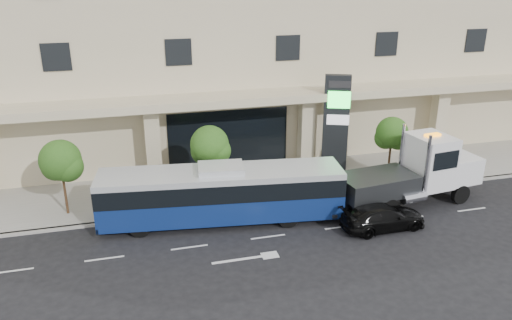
{
  "coord_description": "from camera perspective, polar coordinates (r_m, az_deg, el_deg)",
  "views": [
    {
      "loc": [
        -6.3,
        -22.85,
        12.69
      ],
      "look_at": [
        0.3,
        2.0,
        2.86
      ],
      "focal_mm": 35.0,
      "sensor_mm": 36.0,
      "label": 1
    }
  ],
  "objects": [
    {
      "name": "ground",
      "position": [
        26.88,
        0.49,
        -7.24
      ],
      "size": [
        120.0,
        120.0,
        0.0
      ],
      "primitive_type": "plane",
      "color": "black",
      "rests_on": "ground"
    },
    {
      "name": "tree_left",
      "position": [
        28.36,
        -21.37,
        -0.32
      ],
      "size": [
        2.27,
        2.2,
        4.22
      ],
      "color": "#422B19",
      "rests_on": "sidewalk"
    },
    {
      "name": "tree_right",
      "position": [
        32.29,
        15.3,
        2.77
      ],
      "size": [
        2.1,
        2.0,
        4.04
      ],
      "color": "#422B19",
      "rests_on": "sidewalk"
    },
    {
      "name": "black_sedan",
      "position": [
        26.92,
        14.32,
        -6.33
      ],
      "size": [
        4.6,
        2.03,
        1.31
      ],
      "primitive_type": "imported",
      "rotation": [
        0.0,
        0.0,
        1.61
      ],
      "color": "black",
      "rests_on": "ground"
    },
    {
      "name": "convention_center",
      "position": [
        38.88,
        -5.75,
        16.82
      ],
      "size": [
        60.0,
        17.6,
        20.0
      ],
      "color": "#C6B994",
      "rests_on": "ground"
    },
    {
      "name": "curb",
      "position": [
        28.57,
        -0.58,
        -5.28
      ],
      "size": [
        120.0,
        0.3,
        0.15
      ],
      "primitive_type": "cube",
      "color": "gray",
      "rests_on": "ground"
    },
    {
      "name": "signage_pylon",
      "position": [
        32.4,
        9.09,
        4.05
      ],
      "size": [
        1.7,
        1.14,
        6.47
      ],
      "rotation": [
        0.0,
        0.0,
        -0.38
      ],
      "color": "black",
      "rests_on": "sidewalk"
    },
    {
      "name": "city_bus",
      "position": [
        26.45,
        -3.98,
        -3.81
      ],
      "size": [
        13.0,
        4.27,
        3.24
      ],
      "rotation": [
        0.0,
        0.0,
        -0.13
      ],
      "color": "black",
      "rests_on": "ground"
    },
    {
      "name": "tree_mid",
      "position": [
        28.4,
        -5.26,
        1.44
      ],
      "size": [
        2.28,
        2.2,
        4.38
      ],
      "color": "#422B19",
      "rests_on": "sidewalk"
    },
    {
      "name": "tow_truck",
      "position": [
        29.83,
        17.75,
        -1.44
      ],
      "size": [
        9.91,
        3.38,
        4.49
      ],
      "rotation": [
        0.0,
        0.0,
        0.12
      ],
      "color": "#2D3033",
      "rests_on": "ground"
    },
    {
      "name": "sidewalk",
      "position": [
        31.21,
        -1.94,
        -2.93
      ],
      "size": [
        120.0,
        6.0,
        0.15
      ],
      "primitive_type": "cube",
      "color": "gray",
      "rests_on": "ground"
    }
  ]
}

